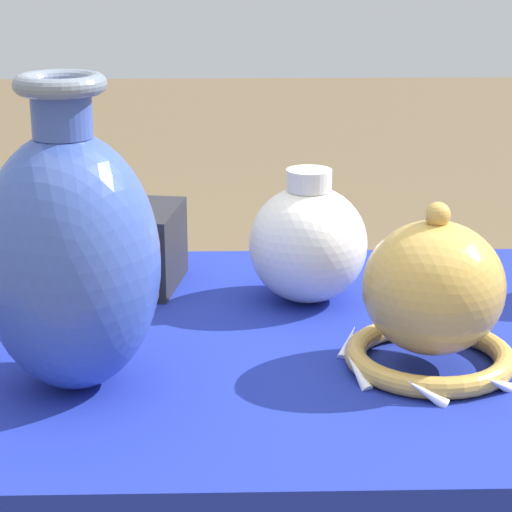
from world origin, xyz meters
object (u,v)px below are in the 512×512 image
vase_tall_bulbous (70,257)px  jar_round_ivory (308,243)px  vase_dome_bell (433,301)px  mosaic_tile_box (120,247)px

vase_tall_bulbous → jar_round_ivory: vase_tall_bulbous is taller
vase_dome_bell → jar_round_ivory: size_ratio=1.19×
vase_tall_bulbous → jar_round_ivory: 0.33m
vase_tall_bulbous → vase_dome_bell: size_ratio=1.59×
vase_dome_bell → mosaic_tile_box: bearing=143.0°
vase_tall_bulbous → mosaic_tile_box: vase_tall_bulbous is taller
jar_round_ivory → vase_tall_bulbous: bearing=-136.7°
mosaic_tile_box → vase_tall_bulbous: bearing=-83.2°
vase_dome_bell → mosaic_tile_box: size_ratio=1.17×
vase_tall_bulbous → vase_dome_bell: (0.35, 0.03, -0.06)m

